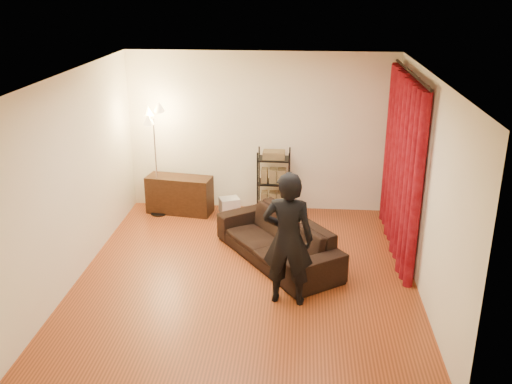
# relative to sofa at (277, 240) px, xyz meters

# --- Properties ---
(floor) EXTENTS (5.00, 5.00, 0.00)m
(floor) POSITION_rel_sofa_xyz_m (-0.39, -0.49, -0.31)
(floor) COLOR #99431C
(floor) RESTS_ON ground
(ceiling) EXTENTS (5.00, 5.00, 0.00)m
(ceiling) POSITION_rel_sofa_xyz_m (-0.39, -0.49, 2.39)
(ceiling) COLOR white
(ceiling) RESTS_ON ground
(wall_back) EXTENTS (5.00, 0.00, 5.00)m
(wall_back) POSITION_rel_sofa_xyz_m (-0.39, 2.01, 1.04)
(wall_back) COLOR #F5EBCB
(wall_back) RESTS_ON ground
(wall_front) EXTENTS (5.00, 0.00, 5.00)m
(wall_front) POSITION_rel_sofa_xyz_m (-0.39, -2.99, 1.04)
(wall_front) COLOR #F5EBCB
(wall_front) RESTS_ON ground
(wall_left) EXTENTS (0.00, 5.00, 5.00)m
(wall_left) POSITION_rel_sofa_xyz_m (-2.64, -0.49, 1.04)
(wall_left) COLOR #F5EBCB
(wall_left) RESTS_ON ground
(wall_right) EXTENTS (0.00, 5.00, 5.00)m
(wall_right) POSITION_rel_sofa_xyz_m (1.86, -0.49, 1.04)
(wall_right) COLOR #F5EBCB
(wall_right) RESTS_ON ground
(curtain_rod) EXTENTS (0.04, 2.65, 0.04)m
(curtain_rod) POSITION_rel_sofa_xyz_m (1.76, 0.63, 2.27)
(curtain_rod) COLOR black
(curtain_rod) RESTS_ON wall_right
(curtain) EXTENTS (0.22, 2.65, 2.55)m
(curtain) POSITION_rel_sofa_xyz_m (1.74, 0.63, 0.96)
(curtain) COLOR maroon
(curtain) RESTS_ON ground
(sofa) EXTENTS (1.93, 2.23, 0.63)m
(sofa) POSITION_rel_sofa_xyz_m (0.00, 0.00, 0.00)
(sofa) COLOR black
(sofa) RESTS_ON ground
(person) EXTENTS (0.66, 0.47, 1.70)m
(person) POSITION_rel_sofa_xyz_m (0.17, -1.10, 0.54)
(person) COLOR black
(person) RESTS_ON ground
(media_cabinet) EXTENTS (1.15, 0.57, 0.64)m
(media_cabinet) POSITION_rel_sofa_xyz_m (-1.75, 1.65, 0.01)
(media_cabinet) COLOR #311C0D
(media_cabinet) RESTS_ON ground
(storage_boxes) EXTENTS (0.39, 0.36, 0.27)m
(storage_boxes) POSITION_rel_sofa_xyz_m (-0.91, 1.70, -0.18)
(storage_boxes) COLOR silver
(storage_boxes) RESTS_ON ground
(wire_shelf) EXTENTS (0.62, 0.54, 1.14)m
(wire_shelf) POSITION_rel_sofa_xyz_m (-0.15, 1.71, 0.26)
(wire_shelf) COLOR black
(wire_shelf) RESTS_ON ground
(floor_lamp) EXTENTS (0.42, 0.42, 1.87)m
(floor_lamp) POSITION_rel_sofa_xyz_m (-2.10, 1.54, 0.62)
(floor_lamp) COLOR silver
(floor_lamp) RESTS_ON ground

